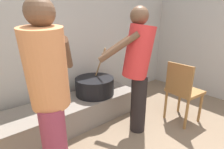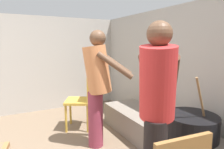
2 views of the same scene
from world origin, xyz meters
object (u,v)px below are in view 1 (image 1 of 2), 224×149
object	(u,v)px
cooking_pot_main	(95,86)
cook_in_red_shirt	(138,66)
chair_brown_wood	(182,90)
cook_in_orange_shirt	(49,90)

from	to	relation	value
cooking_pot_main	cook_in_red_shirt	size ratio (longest dim) A/B	0.45
cook_in_red_shirt	chair_brown_wood	world-z (taller)	cook_in_red_shirt
cooking_pot_main	cook_in_red_shirt	world-z (taller)	cook_in_red_shirt
cooking_pot_main	chair_brown_wood	bearing A→B (deg)	-48.13
cooking_pot_main	cook_in_red_shirt	bearing A→B (deg)	-74.11
cook_in_orange_shirt	cook_in_red_shirt	size ratio (longest dim) A/B	0.99
cook_in_red_shirt	chair_brown_wood	size ratio (longest dim) A/B	1.78
cook_in_orange_shirt	chair_brown_wood	xyz separation A→B (m)	(1.74, -0.20, -0.39)
cooking_pot_main	cook_in_orange_shirt	xyz separation A→B (m)	(-0.89, -0.74, 0.41)
cooking_pot_main	cook_in_orange_shirt	distance (m)	1.23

